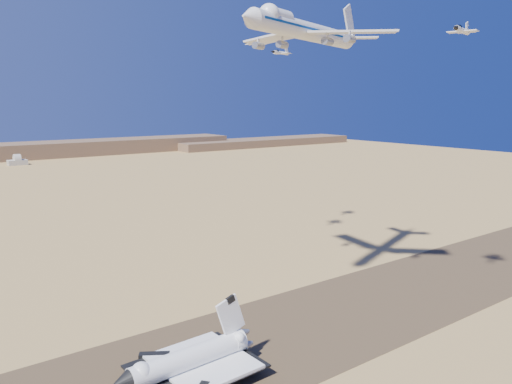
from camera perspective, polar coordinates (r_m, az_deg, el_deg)
ground at (r=141.40m, az=-3.01°, el=-17.93°), size 1200.00×1200.00×0.00m
runway at (r=141.38m, az=-3.01°, el=-17.92°), size 600.00×50.00×0.06m
ridgeline at (r=648.39m, az=-24.33°, el=4.13°), size 960.00×90.00×18.00m
shuttle at (r=128.16m, az=-7.69°, el=-18.62°), size 38.14×24.39×18.78m
carrier_747 at (r=167.48m, az=5.49°, el=17.91°), size 72.85×53.87×18.38m
crew_a at (r=128.60m, az=-2.55°, el=-20.55°), size 0.44×0.64×1.70m
crew_b at (r=127.68m, az=-3.73°, el=-20.75°), size 1.03×1.06×1.93m
crew_c at (r=129.48m, az=-2.50°, el=-20.29°), size 1.19×0.88×1.81m
chase_jet_a at (r=162.77m, az=22.44°, el=16.74°), size 15.39×8.99×3.92m
chase_jet_c at (r=215.09m, az=-0.29°, el=16.65°), size 14.61×8.63×3.75m
chase_jet_d at (r=240.48m, az=2.80°, el=15.63°), size 14.51×8.48×3.70m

